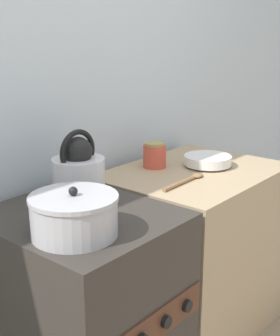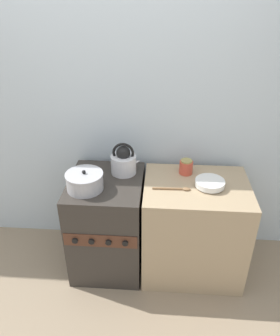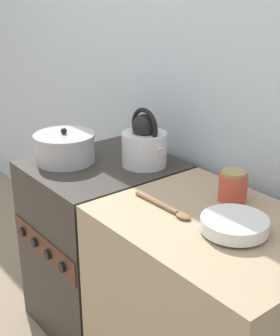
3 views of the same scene
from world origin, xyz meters
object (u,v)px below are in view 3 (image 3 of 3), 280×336
Objects in this scene: cooking_pot at (65,148)px; enamel_bowl at (234,225)px; stove at (105,244)px; kettle at (145,144)px; storage_jar at (233,186)px.

cooking_pot is 1.25× the size of enamel_bowl.
stove is 0.54m from kettle.
storage_jar is at bearing 20.30° from cooking_pot.
storage_jar is (0.74, 0.28, -0.01)m from cooking_pot.
kettle reaches higher than stove.
cooking_pot reaches higher than stove.
cooking_pot is at bearing -135.36° from kettle.
kettle is at bearing 47.33° from stove.
storage_jar reaches higher than enamel_bowl.
stove is 3.77× the size of enamel_bowl.
kettle is 2.24× the size of storage_jar.
kettle is 0.36m from cooking_pot.
enamel_bowl is (0.78, -0.02, 0.44)m from stove.
stove is at bearing 41.62° from cooking_pot.
enamel_bowl is 0.25m from storage_jar.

